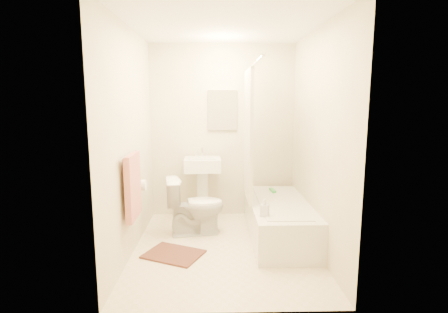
{
  "coord_description": "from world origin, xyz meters",
  "views": [
    {
      "loc": [
        -0.09,
        -3.69,
        1.64
      ],
      "look_at": [
        0.0,
        0.25,
        1.0
      ],
      "focal_mm": 28.0,
      "sensor_mm": 36.0,
      "label": 1
    }
  ],
  "objects_px": {
    "bathtub": "(279,220)",
    "soap_bottle": "(265,207)",
    "bath_mat": "(174,254)",
    "sink": "(203,187)",
    "toilet": "(195,206)"
  },
  "relations": [
    {
      "from": "bathtub",
      "to": "soap_bottle",
      "type": "xyz_separation_m",
      "value": [
        -0.24,
        -0.49,
        0.31
      ]
    },
    {
      "from": "bath_mat",
      "to": "soap_bottle",
      "type": "bearing_deg",
      "value": -1.86
    },
    {
      "from": "bathtub",
      "to": "bath_mat",
      "type": "xyz_separation_m",
      "value": [
        -1.21,
        -0.46,
        -0.21
      ]
    },
    {
      "from": "sink",
      "to": "bathtub",
      "type": "height_order",
      "value": "sink"
    },
    {
      "from": "soap_bottle",
      "to": "toilet",
      "type": "bearing_deg",
      "value": 139.56
    },
    {
      "from": "sink",
      "to": "bath_mat",
      "type": "distance_m",
      "value": 1.24
    },
    {
      "from": "sink",
      "to": "toilet",
      "type": "bearing_deg",
      "value": -101.4
    },
    {
      "from": "toilet",
      "to": "bathtub",
      "type": "xyz_separation_m",
      "value": [
        1.01,
        -0.16,
        -0.13
      ]
    },
    {
      "from": "toilet",
      "to": "soap_bottle",
      "type": "xyz_separation_m",
      "value": [
        0.76,
        -0.65,
        0.18
      ]
    },
    {
      "from": "toilet",
      "to": "soap_bottle",
      "type": "distance_m",
      "value": 1.02
    },
    {
      "from": "toilet",
      "to": "sink",
      "type": "bearing_deg",
      "value": -17.69
    },
    {
      "from": "sink",
      "to": "soap_bottle",
      "type": "relative_size",
      "value": 5.17
    },
    {
      "from": "toilet",
      "to": "sink",
      "type": "height_order",
      "value": "sink"
    },
    {
      "from": "sink",
      "to": "soap_bottle",
      "type": "distance_m",
      "value": 1.34
    },
    {
      "from": "toilet",
      "to": "sink",
      "type": "distance_m",
      "value": 0.51
    }
  ]
}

